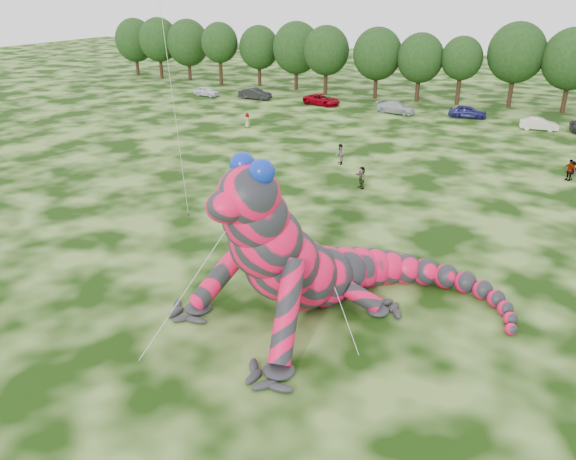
# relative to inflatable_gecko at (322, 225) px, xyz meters

# --- Properties ---
(ground) EXTENTS (240.00, 240.00, 0.00)m
(ground) POSITION_rel_inflatable_gecko_xyz_m (-5.50, -2.90, -4.10)
(ground) COLOR #16330A
(ground) RESTS_ON ground
(inflatable_gecko) EXTENTS (19.19, 20.55, 8.21)m
(inflatable_gecko) POSITION_rel_inflatable_gecko_xyz_m (0.00, 0.00, 0.00)
(inflatable_gecko) COLOR #F30C42
(inflatable_gecko) RESTS_ON ground
(tree_0) EXTENTS (6.91, 6.22, 9.51)m
(tree_0) POSITION_rel_inflatable_gecko_xyz_m (-60.06, 56.33, 0.65)
(tree_0) COLOR black
(tree_0) RESTS_ON ground
(tree_1) EXTENTS (6.74, 6.07, 9.81)m
(tree_1) POSITION_rel_inflatable_gecko_xyz_m (-53.86, 55.15, 0.80)
(tree_1) COLOR black
(tree_1) RESTS_ON ground
(tree_2) EXTENTS (7.04, 6.34, 9.64)m
(tree_2) POSITION_rel_inflatable_gecko_xyz_m (-48.52, 55.86, 0.72)
(tree_2) COLOR black
(tree_2) RESTS_ON ground
(tree_3) EXTENTS (5.81, 5.23, 9.44)m
(tree_3) POSITION_rel_inflatable_gecko_xyz_m (-41.22, 54.17, 0.62)
(tree_3) COLOR black
(tree_3) RESTS_ON ground
(tree_4) EXTENTS (6.22, 5.60, 9.06)m
(tree_4) POSITION_rel_inflatable_gecko_xyz_m (-35.14, 55.81, 0.42)
(tree_4) COLOR black
(tree_4) RESTS_ON ground
(tree_5) EXTENTS (7.16, 6.44, 9.80)m
(tree_5) POSITION_rel_inflatable_gecko_xyz_m (-28.63, 55.53, 0.79)
(tree_5) COLOR black
(tree_5) RESTS_ON ground
(tree_6) EXTENTS (6.52, 5.86, 9.49)m
(tree_6) POSITION_rel_inflatable_gecko_xyz_m (-23.06, 53.78, 0.64)
(tree_6) COLOR black
(tree_6) RESTS_ON ground
(tree_7) EXTENTS (6.68, 6.01, 9.48)m
(tree_7) POSITION_rel_inflatable_gecko_xyz_m (-15.58, 53.90, 0.63)
(tree_7) COLOR black
(tree_7) RESTS_ON ground
(tree_8) EXTENTS (6.14, 5.53, 8.94)m
(tree_8) POSITION_rel_inflatable_gecko_xyz_m (-9.72, 54.08, 0.37)
(tree_8) COLOR black
(tree_8) RESTS_ON ground
(tree_9) EXTENTS (5.27, 4.74, 8.68)m
(tree_9) POSITION_rel_inflatable_gecko_xyz_m (-4.44, 54.44, 0.24)
(tree_9) COLOR black
(tree_9) RESTS_ON ground
(tree_10) EXTENTS (7.09, 6.38, 10.50)m
(tree_10) POSITION_rel_inflatable_gecko_xyz_m (1.89, 55.68, 1.15)
(tree_10) COLOR black
(tree_10) RESTS_ON ground
(tree_11) EXTENTS (7.01, 6.31, 10.07)m
(tree_11) POSITION_rel_inflatable_gecko_xyz_m (8.28, 55.29, 0.93)
(tree_11) COLOR black
(tree_11) RESTS_ON ground
(car_0) EXTENTS (3.98, 1.87, 1.32)m
(car_0) POSITION_rel_inflatable_gecko_xyz_m (-37.50, 44.72, -3.45)
(car_0) COLOR white
(car_0) RESTS_ON ground
(car_1) EXTENTS (4.69, 1.95, 1.51)m
(car_1) POSITION_rel_inflatable_gecko_xyz_m (-30.13, 45.70, -3.35)
(car_1) COLOR black
(car_1) RESTS_ON ground
(car_2) EXTENTS (5.41, 3.28, 1.40)m
(car_2) POSITION_rel_inflatable_gecko_xyz_m (-20.23, 46.11, -3.40)
(car_2) COLOR #8B000C
(car_2) RESTS_ON ground
(car_3) EXTENTS (5.03, 2.57, 1.40)m
(car_3) POSITION_rel_inflatable_gecko_xyz_m (-10.01, 45.51, -3.40)
(car_3) COLOR #AEB3B8
(car_3) RESTS_ON ground
(car_4) EXTENTS (4.63, 2.44, 1.50)m
(car_4) POSITION_rel_inflatable_gecko_xyz_m (-1.64, 46.72, -3.35)
(car_4) COLOR navy
(car_4) RESTS_ON ground
(car_5) EXTENTS (4.08, 1.85, 1.30)m
(car_5) POSITION_rel_inflatable_gecko_xyz_m (6.47, 43.94, -3.45)
(car_5) COLOR silver
(car_5) RESTS_ON ground
(spectator_4) EXTENTS (0.94, 0.85, 1.62)m
(spectator_4) POSITION_rel_inflatable_gecko_xyz_m (-22.34, 30.52, -3.30)
(spectator_4) COLOR gray
(spectator_4) RESTS_ON ground
(spectator_5) EXTENTS (1.45, 1.53, 1.72)m
(spectator_5) POSITION_rel_inflatable_gecko_xyz_m (-4.09, 17.03, -3.24)
(spectator_5) COLOR gray
(spectator_5) RESTS_ON ground
(spectator_1) EXTENTS (1.06, 1.12, 1.82)m
(spectator_1) POSITION_rel_inflatable_gecko_xyz_m (-7.94, 22.15, -3.19)
(spectator_1) COLOR gray
(spectator_1) RESTS_ON ground
(spectator_2) EXTENTS (1.17, 1.01, 1.58)m
(spectator_2) POSITION_rel_inflatable_gecko_xyz_m (10.27, 26.54, -3.32)
(spectator_2) COLOR gray
(spectator_2) RESTS_ON ground
(spectator_3) EXTENTS (1.07, 0.97, 1.75)m
(spectator_3) POSITION_rel_inflatable_gecko_xyz_m (10.09, 26.37, -3.23)
(spectator_3) COLOR gray
(spectator_3) RESTS_ON ground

